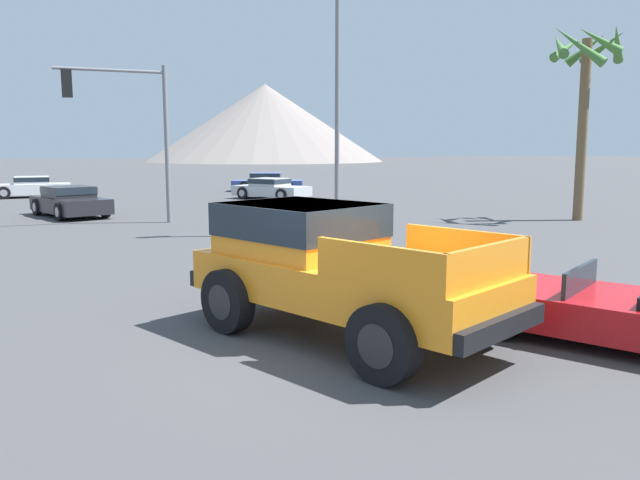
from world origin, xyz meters
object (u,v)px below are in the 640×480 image
object	(u,v)px
parked_car_silver	(271,188)
parked_car_dark	(70,201)
street_lamp_post	(337,60)
traffic_light_main	(124,113)
parked_car_blue	(267,182)
palm_tree_tall	(585,75)
red_convertible_car	(614,312)
orange_pickup_truck	(329,261)
parked_car_white	(31,187)

from	to	relation	value
parked_car_silver	parked_car_dark	bearing A→B (deg)	-9.38
parked_car_dark	street_lamp_post	xyz separation A→B (m)	(7.66, -8.89, 4.70)
traffic_light_main	street_lamp_post	world-z (taller)	street_lamp_post
parked_car_blue	palm_tree_tall	distance (m)	21.12
red_convertible_car	parked_car_blue	world-z (taller)	parked_car_blue
orange_pickup_truck	palm_tree_tall	size ratio (longest dim) A/B	0.75
orange_pickup_truck	parked_car_silver	size ratio (longest dim) A/B	1.24
parked_car_dark	street_lamp_post	size ratio (longest dim) A/B	0.50
traffic_light_main	palm_tree_tall	world-z (taller)	palm_tree_tall
orange_pickup_truck	traffic_light_main	bearing A→B (deg)	71.95
parked_car_silver	parked_car_white	bearing A→B (deg)	-63.70
parked_car_white	parked_car_dark	size ratio (longest dim) A/B	0.92
parked_car_blue	parked_car_silver	size ratio (longest dim) A/B	1.10
orange_pickup_truck	parked_car_blue	size ratio (longest dim) A/B	1.12
orange_pickup_truck	red_convertible_car	xyz separation A→B (m)	(3.52, -1.87, -0.66)
red_convertible_car	street_lamp_post	world-z (taller)	street_lamp_post
parked_car_silver	palm_tree_tall	bearing A→B (deg)	82.64
red_convertible_car	parked_car_dark	size ratio (longest dim) A/B	0.99
red_convertible_car	palm_tree_tall	xyz separation A→B (m)	(10.72, 11.69, 4.90)
red_convertible_car	parked_car_silver	bearing A→B (deg)	53.35
red_convertible_car	palm_tree_tall	distance (m)	16.60
orange_pickup_truck	parked_car_silver	xyz separation A→B (m)	(6.55, 23.52, -0.51)
orange_pickup_truck	palm_tree_tall	xyz separation A→B (m)	(14.24, 9.82, 4.24)
parked_car_dark	traffic_light_main	size ratio (longest dim) A/B	0.81
parked_car_dark	traffic_light_main	world-z (taller)	traffic_light_main
parked_car_silver	street_lamp_post	bearing A→B (deg)	44.05
parked_car_blue	traffic_light_main	xyz separation A→B (m)	(-9.69, -14.64, 3.31)
parked_car_dark	parked_car_silver	size ratio (longest dim) A/B	1.06
parked_car_silver	palm_tree_tall	distance (m)	16.42
parked_car_white	traffic_light_main	world-z (taller)	traffic_light_main
parked_car_white	red_convertible_car	bearing A→B (deg)	-166.23
parked_car_white	palm_tree_tall	world-z (taller)	palm_tree_tall
palm_tree_tall	parked_car_blue	bearing A→B (deg)	107.12
red_convertible_car	palm_tree_tall	size ratio (longest dim) A/B	0.63
street_lamp_post	parked_car_blue	bearing A→B (deg)	78.90
orange_pickup_truck	street_lamp_post	xyz separation A→B (m)	(4.26, 9.50, 4.22)
orange_pickup_truck	street_lamp_post	distance (m)	11.24
parked_car_dark	red_convertible_car	bearing A→B (deg)	89.13
parked_car_silver	traffic_light_main	bearing A→B (deg)	10.46
parked_car_white	palm_tree_tall	distance (m)	28.24
parked_car_white	traffic_light_main	bearing A→B (deg)	-167.35
red_convertible_car	traffic_light_main	size ratio (longest dim) A/B	0.80
palm_tree_tall	traffic_light_main	bearing A→B (deg)	162.28
parked_car_dark	palm_tree_tall	world-z (taller)	palm_tree_tall
orange_pickup_truck	parked_car_dark	size ratio (longest dim) A/B	1.17
parked_car_silver	palm_tree_tall	xyz separation A→B (m)	(7.69, -13.71, 4.75)
palm_tree_tall	street_lamp_post	bearing A→B (deg)	-178.18
red_convertible_car	parked_car_silver	world-z (taller)	parked_car_silver
traffic_light_main	palm_tree_tall	distance (m)	16.59
parked_car_blue	street_lamp_post	size ratio (longest dim) A/B	0.52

